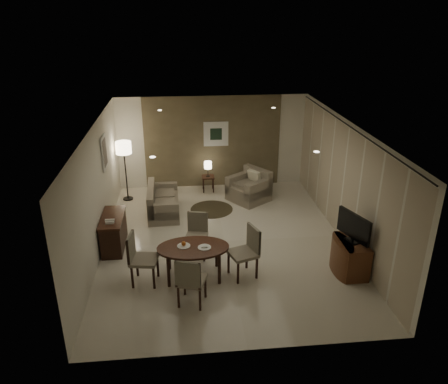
{
  "coord_description": "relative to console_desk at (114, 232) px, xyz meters",
  "views": [
    {
      "loc": [
        -0.92,
        -8.79,
        4.98
      ],
      "look_at": [
        0.0,
        0.2,
        1.15
      ],
      "focal_mm": 35.0,
      "sensor_mm": 36.0,
      "label": 1
    }
  ],
  "objects": [
    {
      "name": "fruit_apple",
      "position": [
        1.54,
        -1.29,
        0.35
      ],
      "size": [
        0.09,
        0.09,
        0.09
      ],
      "primitive_type": "sphere",
      "color": "#BC5315",
      "rests_on": "plate_a"
    },
    {
      "name": "flat_tv",
      "position": [
        4.87,
        -1.5,
        0.65
      ],
      "size": [
        0.36,
        0.85,
        0.6
      ],
      "primitive_type": null,
      "rotation": [
        0.0,
        0.0,
        0.35
      ],
      "color": "black",
      "rests_on": "tv_cabinet"
    },
    {
      "name": "plate_a",
      "position": [
        1.54,
        -1.29,
        0.3
      ],
      "size": [
        0.26,
        0.26,
        0.02
      ],
      "primitive_type": "cylinder",
      "color": "white",
      "rests_on": "dining_table"
    },
    {
      "name": "round_rug",
      "position": [
        2.32,
        1.75,
        -0.37
      ],
      "size": [
        1.13,
        1.13,
        0.01
      ],
      "primitive_type": "cylinder",
      "color": "#3D3422",
      "rests_on": "floor"
    },
    {
      "name": "art_left_frame",
      "position": [
        -0.23,
        1.2,
        1.48
      ],
      "size": [
        0.03,
        0.6,
        0.8
      ],
      "primitive_type": "cube",
      "color": "silver",
      "rests_on": "wall_left"
    },
    {
      "name": "chair_near",
      "position": [
        1.66,
        -2.19,
        0.12
      ],
      "size": [
        0.6,
        0.6,
        0.99
      ],
      "primitive_type": null,
      "rotation": [
        0.0,
        0.0,
        2.84
      ],
      "color": "gray",
      "rests_on": "floor"
    },
    {
      "name": "art_left_canvas",
      "position": [
        -0.21,
        1.2,
        1.48
      ],
      "size": [
        0.01,
        0.46,
        0.64
      ],
      "primitive_type": "cube",
      "color": "gray",
      "rests_on": "wall_left"
    },
    {
      "name": "table_lamp",
      "position": [
        2.32,
        3.05,
        0.33
      ],
      "size": [
        0.22,
        0.22,
        0.5
      ],
      "primitive_type": null,
      "color": "#FFEAC1",
      "rests_on": "side_table"
    },
    {
      "name": "armchair",
      "position": [
        3.39,
        2.26,
        0.05
      ],
      "size": [
        1.3,
        1.32,
        0.86
      ],
      "primitive_type": null,
      "rotation": [
        0.0,
        0.0,
        -0.94
      ],
      "color": "gray",
      "rests_on": "floor"
    },
    {
      "name": "floor_lamp",
      "position": [
        0.03,
        2.67,
        0.46
      ],
      "size": [
        0.42,
        0.42,
        1.67
      ],
      "primitive_type": null,
      "color": "#FFE5B7",
      "rests_on": "floor"
    },
    {
      "name": "downlight_nr",
      "position": [
        3.89,
        -1.8,
        2.31
      ],
      "size": [
        0.1,
        0.1,
        0.01
      ],
      "primitive_type": "cylinder",
      "color": "white",
      "rests_on": "ceiling"
    },
    {
      "name": "plate_b",
      "position": [
        1.94,
        -1.39,
        0.3
      ],
      "size": [
        0.26,
        0.26,
        0.02
      ],
      "primitive_type": "cylinder",
      "color": "white",
      "rests_on": "dining_table"
    },
    {
      "name": "art_back_canvas",
      "position": [
        2.59,
        3.44,
        1.23
      ],
      "size": [
        0.34,
        0.01,
        0.34
      ],
      "primitive_type": "cube",
      "color": "black",
      "rests_on": "wall_back"
    },
    {
      "name": "downlight_nl",
      "position": [
        1.09,
        -1.8,
        2.31
      ],
      "size": [
        0.1,
        0.1,
        0.01
      ],
      "primitive_type": "cylinder",
      "color": "white",
      "rests_on": "ceiling"
    },
    {
      "name": "console_desk",
      "position": [
        0.0,
        0.0,
        0.0
      ],
      "size": [
        0.48,
        1.2,
        0.75
      ],
      "primitive_type": null,
      "color": "#472517",
      "rests_on": "floor"
    },
    {
      "name": "chair_right",
      "position": [
        2.69,
        -1.42,
        0.15
      ],
      "size": [
        0.65,
        0.65,
        1.04
      ],
      "primitive_type": null,
      "rotation": [
        0.0,
        0.0,
        -1.22
      ],
      "color": "gray",
      "rests_on": "floor"
    },
    {
      "name": "curtain_rod",
      "position": [
        5.17,
        0.0,
        2.27
      ],
      "size": [
        0.03,
        6.8,
        0.03
      ],
      "primitive_type": "cylinder",
      "rotation": [
        1.57,
        0.0,
        0.0
      ],
      "color": "black",
      "rests_on": "wall_right"
    },
    {
      "name": "telephone",
      "position": [
        0.0,
        -0.3,
        0.43
      ],
      "size": [
        0.2,
        0.14,
        0.09
      ],
      "primitive_type": null,
      "color": "white",
      "rests_on": "console_desk"
    },
    {
      "name": "side_table",
      "position": [
        2.32,
        3.05,
        -0.15
      ],
      "size": [
        0.35,
        0.35,
        0.45
      ],
      "primitive_type": null,
      "color": "black",
      "rests_on": "floor"
    },
    {
      "name": "taupe_accent",
      "position": [
        2.49,
        3.48,
        0.98
      ],
      "size": [
        3.96,
        0.03,
        2.7
      ],
      "primitive_type": "cube",
      "color": "brown",
      "rests_on": "wall_back"
    },
    {
      "name": "sofa",
      "position": [
        1.05,
        1.67,
        -0.01
      ],
      "size": [
        1.57,
        0.81,
        0.73
      ],
      "primitive_type": null,
      "rotation": [
        0.0,
        0.0,
        1.6
      ],
      "color": "gray",
      "rests_on": "floor"
    },
    {
      "name": "room_shell",
      "position": [
        2.49,
        0.4,
        0.98
      ],
      "size": [
        5.5,
        7.0,
        2.7
      ],
      "color": "beige",
      "rests_on": "ground"
    },
    {
      "name": "art_back_frame",
      "position": [
        2.59,
        3.46,
        1.23
      ],
      "size": [
        0.72,
        0.03,
        0.72
      ],
      "primitive_type": "cube",
      "color": "silver",
      "rests_on": "wall_back"
    },
    {
      "name": "dining_table",
      "position": [
        1.72,
        -1.34,
        -0.04
      ],
      "size": [
        1.42,
        0.89,
        0.66
      ],
      "primitive_type": null,
      "color": "#472517",
      "rests_on": "floor"
    },
    {
      "name": "napkin",
      "position": [
        1.94,
        -1.39,
        0.32
      ],
      "size": [
        0.12,
        0.08,
        0.03
      ],
      "primitive_type": "cube",
      "color": "white",
      "rests_on": "plate_b"
    },
    {
      "name": "curtain_wall",
      "position": [
        5.17,
        0.0,
        0.95
      ],
      "size": [
        0.08,
        6.7,
        2.58
      ],
      "primitive_type": null,
      "color": "beige",
      "rests_on": "wall_right"
    },
    {
      "name": "chair_far",
      "position": [
        1.82,
        -0.58,
        0.1
      ],
      "size": [
        0.55,
        0.55,
        0.95
      ],
      "primitive_type": null,
      "rotation": [
        0.0,
        0.0,
        -0.21
      ],
      "color": "gray",
      "rests_on": "floor"
    },
    {
      "name": "chair_left",
      "position": [
        0.78,
        -1.46,
        0.14
      ],
      "size": [
        0.57,
        0.57,
        1.03
      ],
      "primitive_type": null,
      "rotation": [
        0.0,
        0.0,
        1.43
      ],
      "color": "gray",
      "rests_on": "floor"
    },
    {
      "name": "downlight_fl",
      "position": [
        1.09,
        1.8,
        2.31
      ],
      "size": [
        0.1,
        0.1,
        0.01
      ],
      "primitive_type": "cylinder",
      "color": "white",
      "rests_on": "ceiling"
    },
    {
      "name": "downlight_fr",
      "position": [
        3.89,
        1.8,
        2.31
      ],
      "size": [
        0.1,
        0.1,
        0.01
      ],
      "primitive_type": "cylinder",
      "color": "white",
      "rests_on": "ceiling"
    },
    {
      "name": "tv_cabinet",
      "position": [
        4.89,
        -1.5,
        -0.03
      ],
      "size": [
        0.48,
        0.9,
        0.7
      ],
      "primitive_type": null,
      "color": "brown",
      "rests_on": "floor"
    }
  ]
}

